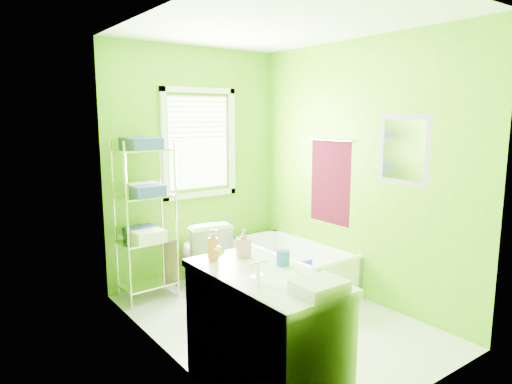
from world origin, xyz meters
TOP-DOWN VIEW (x-y plane):
  - ground at (0.00, 0.00)m, footprint 2.90×2.90m
  - room_envelope at (0.00, 0.00)m, footprint 2.14×2.94m
  - window at (0.05, 1.42)m, footprint 0.92×0.05m
  - door at (-1.04, -1.00)m, footprint 0.09×0.80m
  - right_wall_decor at (1.04, -0.02)m, footprint 0.04×1.48m
  - bathtub at (0.72, 0.56)m, footprint 0.67×1.43m
  - toilet at (-0.14, 1.07)m, footprint 0.58×0.84m
  - vanity at (-0.77, -0.85)m, footprint 0.59×1.14m
  - wire_shelf_unit at (-0.71, 1.18)m, footprint 0.57×0.45m

SIDE VIEW (x-z plane):
  - ground at x=0.00m, z-range 0.00..0.00m
  - bathtub at x=0.72m, z-range -0.08..0.38m
  - toilet at x=-0.14m, z-range 0.00..0.78m
  - vanity at x=-0.77m, z-range -0.08..1.00m
  - door at x=-1.04m, z-range 0.00..2.00m
  - wire_shelf_unit at x=-0.71m, z-range 0.18..1.83m
  - right_wall_decor at x=1.04m, z-range 0.74..1.91m
  - room_envelope at x=0.00m, z-range 0.24..2.86m
  - window at x=0.05m, z-range 1.00..2.22m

